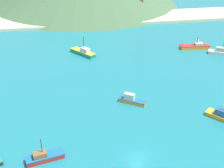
% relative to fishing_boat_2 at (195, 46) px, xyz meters
% --- Properties ---
extents(ground, '(260.00, 280.00, 0.50)m').
position_rel_fishing_boat_2_xyz_m(ground, '(-36.31, -25.31, -1.04)').
color(ground, teal).
extents(fishing_boat_2, '(11.30, 3.88, 4.42)m').
position_rel_fishing_boat_2_xyz_m(fishing_boat_2, '(0.00, 0.00, 0.00)').
color(fishing_boat_2, orange).
rests_on(fishing_boat_2, ground).
extents(fishing_boat_6, '(6.99, 5.47, 2.61)m').
position_rel_fishing_boat_2_xyz_m(fishing_boat_6, '(-32.67, -34.45, 0.12)').
color(fishing_boat_6, orange).
rests_on(fishing_boat_6, ground).
extents(fishing_boat_7, '(10.85, 7.42, 4.85)m').
position_rel_fishing_boat_2_xyz_m(fishing_boat_7, '(7.38, -7.65, 0.08)').
color(fishing_boat_7, silver).
rests_on(fishing_boat_7, ground).
extents(fishing_boat_9, '(7.81, 3.82, 5.21)m').
position_rel_fishing_boat_2_xyz_m(fishing_boat_9, '(-54.46, -52.59, -0.02)').
color(fishing_boat_9, red).
rests_on(fishing_boat_9, ground).
extents(fishing_boat_11, '(8.67, 10.19, 6.91)m').
position_rel_fishing_boat_2_xyz_m(fishing_boat_11, '(-42.07, 0.91, 0.17)').
color(fishing_boat_11, '#198466').
rests_on(fishing_boat_11, ground).
extents(buoy_0, '(1.06, 1.06, 1.06)m').
position_rel_fishing_boat_2_xyz_m(buoy_0, '(4.45, 7.53, -0.61)').
color(buoy_0, silver).
rests_on(buoy_0, ground).
extents(beach_strip, '(247.00, 21.35, 1.20)m').
position_rel_fishing_boat_2_xyz_m(beach_strip, '(-36.31, 44.05, -0.19)').
color(beach_strip, beige).
rests_on(beach_strip, ground).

